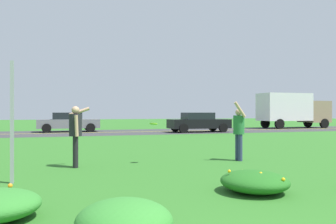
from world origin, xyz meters
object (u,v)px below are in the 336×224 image
frisbee_lime (154,124)px  car_black_rightmost (199,122)px  person_thrower_dark_shirt (76,131)px  sign_post_near_path (12,122)px  car_gray_center_right (68,122)px  person_catcher_green_shirt (239,129)px  box_truck_tan (292,109)px

frisbee_lime → car_black_rightmost: size_ratio=0.05×
person_thrower_dark_shirt → car_black_rightmost: (9.74, 14.50, -0.25)m
frisbee_lime → person_thrower_dark_shirt: bearing=179.6°
person_thrower_dark_shirt → frisbee_lime: (2.17, -0.01, 0.16)m
sign_post_near_path → frisbee_lime: 3.99m
frisbee_lime → car_gray_center_right: size_ratio=0.05×
person_catcher_green_shirt → sign_post_near_path: bearing=-165.6°
frisbee_lime → car_gray_center_right: bearing=95.3°
car_black_rightmost → box_truck_tan: box_truck_tan is taller
person_catcher_green_shirt → car_black_rightmost: size_ratio=0.40×
car_gray_center_right → car_black_rightmost: same height
car_black_rightmost → box_truck_tan: 11.40m
person_catcher_green_shirt → box_truck_tan: box_truck_tan is taller
sign_post_near_path → person_thrower_dark_shirt: (1.40, 1.78, -0.29)m
car_gray_center_right → person_catcher_green_shirt: bearing=-76.5°
car_gray_center_right → sign_post_near_path: bearing=-95.6°
person_thrower_dark_shirt → person_catcher_green_shirt: bearing=-2.1°
frisbee_lime → box_truck_tan: bearing=44.1°
person_thrower_dark_shirt → car_gray_center_right: bearing=88.3°
person_thrower_dark_shirt → car_gray_center_right: (0.53, 17.85, -0.25)m
sign_post_near_path → person_thrower_dark_shirt: size_ratio=1.56×
sign_post_near_path → car_black_rightmost: size_ratio=0.57×
person_thrower_dark_shirt → car_black_rightmost: 17.47m
sign_post_near_path → car_black_rightmost: bearing=55.6°
car_gray_center_right → person_thrower_dark_shirt: bearing=-91.7°
sign_post_near_path → person_thrower_dark_shirt: sign_post_near_path is taller
person_catcher_green_shirt → frisbee_lime: 2.68m
person_catcher_green_shirt → car_gray_center_right: (-4.31, 18.03, -0.22)m
car_gray_center_right → box_truck_tan: 20.09m
sign_post_near_path → car_black_rightmost: (11.14, 16.28, -0.54)m
frisbee_lime → box_truck_tan: 25.66m
sign_post_near_path → box_truck_tan: 29.48m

